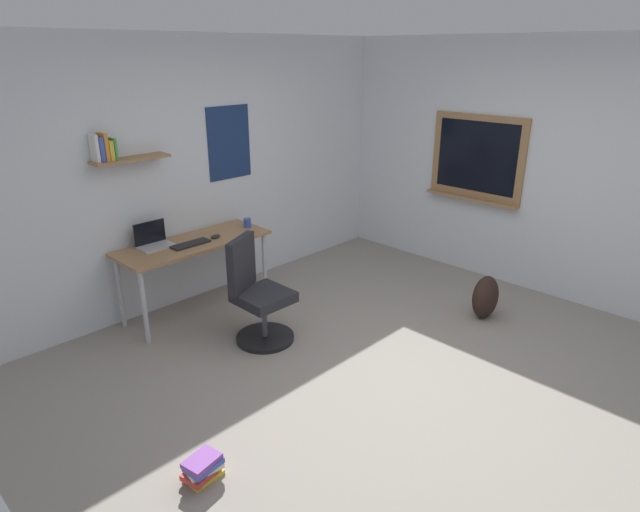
# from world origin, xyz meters

# --- Properties ---
(ground_plane) EXTENTS (5.20, 5.20, 0.00)m
(ground_plane) POSITION_xyz_m (0.00, 0.00, 0.00)
(ground_plane) COLOR gray
(ground_plane) RESTS_ON ground
(wall_back) EXTENTS (5.00, 0.30, 2.60)m
(wall_back) POSITION_xyz_m (-0.01, 2.45, 1.30)
(wall_back) COLOR silver
(wall_back) RESTS_ON ground
(wall_right) EXTENTS (0.22, 5.00, 2.60)m
(wall_right) POSITION_xyz_m (2.45, 0.03, 1.30)
(wall_right) COLOR silver
(wall_right) RESTS_ON ground
(desk) EXTENTS (1.48, 0.57, 0.73)m
(desk) POSITION_xyz_m (-0.42, 2.09, 0.65)
(desk) COLOR #997047
(desk) RESTS_ON ground
(office_chair) EXTENTS (0.54, 0.56, 0.95)m
(office_chair) POSITION_xyz_m (-0.37, 1.21, 0.41)
(office_chair) COLOR black
(office_chair) RESTS_ON ground
(laptop) EXTENTS (0.31, 0.21, 0.23)m
(laptop) POSITION_xyz_m (-0.76, 2.22, 0.79)
(laptop) COLOR #ADAFB5
(laptop) RESTS_ON desk
(keyboard) EXTENTS (0.37, 0.13, 0.02)m
(keyboard) POSITION_xyz_m (-0.50, 2.01, 0.74)
(keyboard) COLOR black
(keyboard) RESTS_ON desk
(computer_mouse) EXTENTS (0.10, 0.06, 0.03)m
(computer_mouse) POSITION_xyz_m (-0.22, 2.01, 0.75)
(computer_mouse) COLOR #262628
(computer_mouse) RESTS_ON desk
(coffee_mug) EXTENTS (0.08, 0.08, 0.09)m
(coffee_mug) POSITION_xyz_m (0.22, 2.06, 0.78)
(coffee_mug) COLOR #334CA5
(coffee_mug) RESTS_ON desk
(backpack) EXTENTS (0.32, 0.22, 0.43)m
(backpack) POSITION_xyz_m (1.44, -0.03, 0.22)
(backpack) COLOR black
(backpack) RESTS_ON ground
(book_stack_on_floor) EXTENTS (0.25, 0.21, 0.17)m
(book_stack_on_floor) POSITION_xyz_m (-1.69, 0.13, 0.08)
(book_stack_on_floor) COLOR gold
(book_stack_on_floor) RESTS_ON ground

